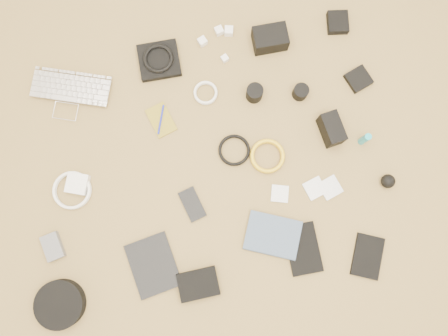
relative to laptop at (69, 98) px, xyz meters
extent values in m
cube|color=olive|center=(0.51, -0.36, -0.03)|extent=(4.00, 4.00, 0.04)
imported|color=silver|center=(0.00, 0.00, 0.00)|extent=(0.37, 0.31, 0.02)
cube|color=black|center=(0.38, 0.09, 0.00)|extent=(0.16, 0.15, 0.03)
torus|color=black|center=(0.38, 0.09, 0.02)|extent=(0.14, 0.14, 0.02)
cube|color=white|center=(0.57, 0.14, 0.00)|extent=(0.04, 0.04, 0.03)
cube|color=white|center=(0.64, 0.17, 0.00)|extent=(0.04, 0.04, 0.03)
cube|color=white|center=(0.68, 0.16, 0.00)|extent=(0.04, 0.04, 0.03)
cube|color=white|center=(0.64, 0.05, 0.00)|extent=(0.03, 0.03, 0.02)
cube|color=black|center=(0.84, 0.09, 0.03)|extent=(0.14, 0.09, 0.08)
cube|color=black|center=(1.13, 0.11, 0.00)|extent=(0.09, 0.10, 0.03)
cube|color=olive|center=(0.35, -0.15, -0.01)|extent=(0.12, 0.15, 0.01)
cylinder|color=#141BA9|center=(0.35, -0.15, 0.00)|extent=(0.05, 0.12, 0.01)
torus|color=white|center=(0.54, -0.08, -0.01)|extent=(0.10, 0.10, 0.01)
cylinder|color=black|center=(0.73, -0.12, 0.02)|extent=(0.07, 0.07, 0.07)
cylinder|color=black|center=(0.91, -0.15, 0.02)|extent=(0.08, 0.08, 0.06)
cube|color=black|center=(1.16, -0.14, 0.00)|extent=(0.11, 0.11, 0.02)
cube|color=white|center=(-0.01, -0.35, 0.00)|extent=(0.10, 0.10, 0.03)
torus|color=white|center=(-0.04, -0.37, -0.01)|extent=(0.17, 0.17, 0.01)
torus|color=black|center=(0.61, -0.33, -0.01)|extent=(0.15, 0.15, 0.01)
torus|color=gold|center=(0.73, -0.38, 0.00)|extent=(0.15, 0.15, 0.02)
cube|color=black|center=(0.99, -0.33, 0.03)|extent=(0.08, 0.13, 0.09)
cylinder|color=teal|center=(1.11, -0.39, 0.03)|extent=(0.03, 0.03, 0.09)
cube|color=#5C5C61|center=(-0.14, -0.57, 0.00)|extent=(0.08, 0.11, 0.03)
cube|color=black|center=(0.22, -0.71, -0.01)|extent=(0.20, 0.24, 0.01)
cube|color=black|center=(0.41, -0.51, -0.01)|extent=(0.10, 0.14, 0.01)
cube|color=silver|center=(0.75, -0.53, -0.01)|extent=(0.08, 0.08, 0.01)
cube|color=silver|center=(0.89, -0.54, -0.01)|extent=(0.09, 0.09, 0.01)
cube|color=silver|center=(0.95, -0.55, -0.01)|extent=(0.10, 0.10, 0.01)
sphere|color=black|center=(1.17, -0.56, 0.01)|extent=(0.07, 0.07, 0.05)
cylinder|color=black|center=(-0.14, -0.78, 0.01)|extent=(0.19, 0.19, 0.05)
cube|color=black|center=(0.38, -0.81, 0.01)|extent=(0.15, 0.11, 0.04)
imported|color=#3F506A|center=(0.66, -0.75, 0.00)|extent=(0.25, 0.22, 0.02)
cube|color=black|center=(0.80, -0.75, -0.01)|extent=(0.12, 0.19, 0.01)
cube|color=black|center=(1.03, -0.83, -0.01)|extent=(0.16, 0.19, 0.01)
camera|label=1|loc=(0.51, -0.64, 1.69)|focal=35.00mm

